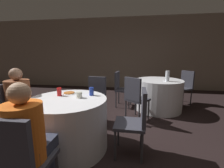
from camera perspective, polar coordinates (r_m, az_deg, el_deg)
ground_plane at (r=2.45m, az=-12.62°, el=-22.99°), size 16.00×16.00×0.00m
wall_back at (r=6.21m, az=1.72°, el=11.50°), size 16.00×0.06×2.80m
table_near at (r=2.33m, az=-16.14°, el=-14.36°), size 1.11×1.11×0.75m
table_far at (r=3.93m, az=17.27°, el=-3.88°), size 1.13×1.13×0.75m
chair_near_east at (r=2.05m, az=9.41°, el=-12.27°), size 0.41×0.40×0.92m
chair_near_north at (r=3.06m, az=-6.21°, el=-4.28°), size 0.46×0.46×0.92m
chair_near_south at (r=1.53m, az=-32.11°, el=-22.85°), size 0.41×0.42×0.92m
chair_near_west at (r=2.88m, az=-32.96°, el=-7.06°), size 0.45×0.45×0.92m
chair_far_west at (r=3.96m, az=3.16°, el=-0.67°), size 0.44×0.44×0.92m
chair_far_southwest at (r=3.08m, az=8.71°, el=-4.24°), size 0.56×0.56×0.92m
chair_far_northeast at (r=4.63m, az=26.02°, el=-0.09°), size 0.56×0.56×0.92m
person_orange_shirt at (r=1.62m, az=-28.31°, el=-19.17°), size 0.32×0.50×1.15m
person_floral_shirt at (r=2.75m, az=-30.86°, el=-6.63°), size 0.51×0.38×1.16m
pizza_plate_near at (r=2.48m, az=-16.01°, el=-3.27°), size 0.22×0.22×0.02m
soda_can_blue at (r=2.28m, az=-7.83°, el=-2.81°), size 0.07×0.07×0.12m
soda_can_red at (r=2.38m, az=-19.45°, el=-2.81°), size 0.07×0.07×0.12m
cup_near at (r=2.19m, az=-12.38°, el=-4.05°), size 0.08×0.08×0.09m
bottle_far at (r=3.67m, az=20.34°, el=2.86°), size 0.09×0.09×0.24m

